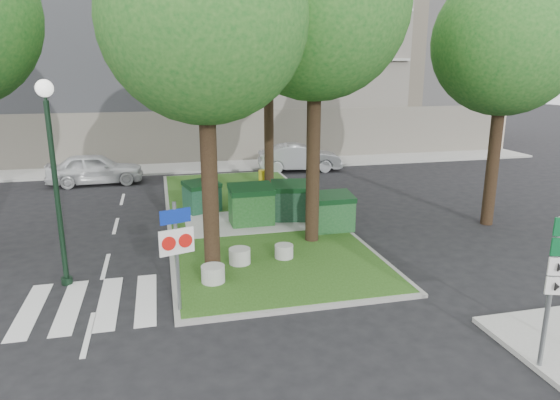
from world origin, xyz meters
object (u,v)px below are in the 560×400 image
object	(u,v)px
dumpster_d	(332,212)
traffic_sign_pole	(176,243)
litter_bin	(263,178)
car_white	(95,169)
tree_street_right	(509,28)
bollard_left	(213,274)
tree_median_mid	(203,31)
dumpster_b	(251,205)
bollard_mid	(240,256)
bollard_right	(284,251)
car_silver	(300,158)
dumpster_a	(202,197)
dumpster_c	(292,201)
tree_median_far	(270,5)
street_lamp	(53,160)

from	to	relation	value
dumpster_d	traffic_sign_pole	xyz separation A→B (m)	(-5.50, -4.87, 0.99)
litter_bin	car_white	size ratio (longest dim) A/B	0.17
tree_street_right	bollard_left	xyz separation A→B (m)	(-10.65, -3.19, -6.64)
tree_median_mid	dumpster_b	bearing A→B (deg)	-60.96
tree_street_right	bollard_mid	distance (m)	11.97
bollard_left	bollard_right	xyz separation A→B (m)	(2.27, 1.27, -0.03)
car_white	car_silver	world-z (taller)	car_white
dumpster_a	dumpster_c	bearing A→B (deg)	-52.37
tree_median_far	bollard_right	distance (m)	12.08
bollard_right	car_silver	xyz separation A→B (m)	(4.21, 13.18, 0.45)
dumpster_b	traffic_sign_pole	bearing A→B (deg)	-115.74
tree_median_mid	car_white	distance (m)	10.26
bollard_left	street_lamp	size ratio (longest dim) A/B	0.12
bollard_mid	traffic_sign_pole	size ratio (longest dim) A/B	0.23
dumpster_a	litter_bin	xyz separation A→B (m)	(3.26, 3.76, -0.21)
tree_street_right	dumpster_b	bearing A→B (deg)	169.07
street_lamp	car_silver	bearing A→B (deg)	52.44
dumpster_a	street_lamp	distance (m)	7.69
traffic_sign_pole	car_white	bearing A→B (deg)	85.68
traffic_sign_pole	car_silver	bearing A→B (deg)	47.58
tree_median_mid	tree_street_right	xyz separation A→B (m)	(10.00, -4.00, 0.00)
tree_median_mid	traffic_sign_pole	world-z (taller)	tree_median_mid
dumpster_d	bollard_mid	distance (m)	4.38
dumpster_d	bollard_right	distance (m)	3.23
dumpster_d	car_silver	size ratio (longest dim) A/B	0.32
car_white	tree_street_right	bearing A→B (deg)	-126.93
tree_median_far	traffic_sign_pole	bearing A→B (deg)	-112.51
bollard_left	car_white	distance (m)	14.33
tree_street_right	dumpster_c	world-z (taller)	tree_street_right
tree_street_right	bollard_right	size ratio (longest dim) A/B	18.04
dumpster_c	dumpster_b	bearing A→B (deg)	-161.01
traffic_sign_pole	dumpster_a	bearing A→B (deg)	63.97
tree_street_right	dumpster_d	distance (m)	8.71
dumpster_c	bollard_left	xyz separation A→B (m)	(-3.53, -5.09, -0.47)
street_lamp	car_silver	size ratio (longest dim) A/B	1.16
tree_street_right	car_silver	size ratio (longest dim) A/B	2.17
dumpster_c	tree_median_mid	bearing A→B (deg)	155.06
dumpster_a	car_silver	size ratio (longest dim) A/B	0.35
dumpster_c	tree_median_far	bearing A→B (deg)	97.47
bollard_left	dumpster_d	bearing A→B (deg)	37.49
tree_street_right	litter_bin	size ratio (longest dim) A/B	12.87
tree_median_mid	dumpster_c	xyz separation A→B (m)	(2.89, -2.09, -6.16)
dumpster_d	litter_bin	size ratio (longest dim) A/B	1.87
bollard_mid	car_silver	bearing A→B (deg)	67.29
tree_street_right	dumpster_a	size ratio (longest dim) A/B	6.25
tree_median_far	tree_street_right	bearing A→B (deg)	-45.83
dumpster_b	dumpster_c	world-z (taller)	dumpster_b
tree_street_right	bollard_right	distance (m)	10.88
dumpster_d	street_lamp	size ratio (longest dim) A/B	0.27
tree_median_far	litter_bin	size ratio (longest dim) A/B	15.25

